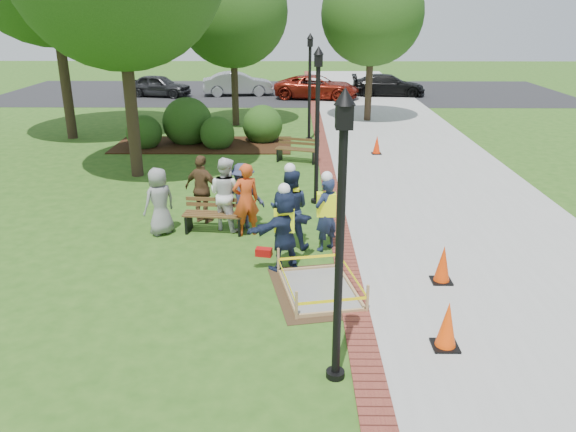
{
  "coord_description": "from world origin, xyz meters",
  "views": [
    {
      "loc": [
        0.62,
        -10.03,
        5.17
      ],
      "look_at": [
        0.5,
        1.2,
        1.0
      ],
      "focal_mm": 35.0,
      "sensor_mm": 36.0,
      "label": 1
    }
  ],
  "objects_px": {
    "wet_concrete_pad": "(320,280)",
    "hivis_worker_b": "(326,212)",
    "cone_front": "(447,326)",
    "hivis_worker_c": "(290,207)",
    "hivis_worker_a": "(284,227)",
    "bench_near": "(215,222)",
    "lamp_near": "(341,222)"
  },
  "relations": [
    {
      "from": "wet_concrete_pad",
      "to": "hivis_worker_b",
      "type": "distance_m",
      "value": 2.13
    },
    {
      "from": "cone_front",
      "to": "hivis_worker_c",
      "type": "height_order",
      "value": "hivis_worker_c"
    },
    {
      "from": "hivis_worker_a",
      "to": "hivis_worker_b",
      "type": "bearing_deg",
      "value": 46.56
    },
    {
      "from": "bench_near",
      "to": "cone_front",
      "type": "relative_size",
      "value": 1.86
    },
    {
      "from": "hivis_worker_b",
      "to": "hivis_worker_a",
      "type": "bearing_deg",
      "value": -133.44
    },
    {
      "from": "lamp_near",
      "to": "hivis_worker_b",
      "type": "bearing_deg",
      "value": 88.87
    },
    {
      "from": "wet_concrete_pad",
      "to": "hivis_worker_c",
      "type": "distance_m",
      "value": 2.34
    },
    {
      "from": "bench_near",
      "to": "cone_front",
      "type": "height_order",
      "value": "cone_front"
    },
    {
      "from": "bench_near",
      "to": "hivis_worker_b",
      "type": "relative_size",
      "value": 0.84
    },
    {
      "from": "bench_near",
      "to": "lamp_near",
      "type": "bearing_deg",
      "value": -66.01
    },
    {
      "from": "bench_near",
      "to": "hivis_worker_c",
      "type": "bearing_deg",
      "value": -26.31
    },
    {
      "from": "bench_near",
      "to": "hivis_worker_a",
      "type": "bearing_deg",
      "value": -49.21
    },
    {
      "from": "hivis_worker_b",
      "to": "bench_near",
      "type": "bearing_deg",
      "value": 158.46
    },
    {
      "from": "bench_near",
      "to": "hivis_worker_c",
      "type": "distance_m",
      "value": 2.18
    },
    {
      "from": "wet_concrete_pad",
      "to": "hivis_worker_a",
      "type": "relative_size",
      "value": 1.38
    },
    {
      "from": "lamp_near",
      "to": "wet_concrete_pad",
      "type": "bearing_deg",
      "value": 92.58
    },
    {
      "from": "lamp_near",
      "to": "hivis_worker_a",
      "type": "xyz_separation_m",
      "value": [
        -0.82,
        3.74,
        -1.55
      ]
    },
    {
      "from": "hivis_worker_b",
      "to": "hivis_worker_c",
      "type": "distance_m",
      "value": 0.82
    },
    {
      "from": "cone_front",
      "to": "hivis_worker_c",
      "type": "relative_size",
      "value": 0.42
    },
    {
      "from": "wet_concrete_pad",
      "to": "hivis_worker_a",
      "type": "distance_m",
      "value": 1.43
    },
    {
      "from": "bench_near",
      "to": "hivis_worker_a",
      "type": "distance_m",
      "value": 2.74
    },
    {
      "from": "wet_concrete_pad",
      "to": "bench_near",
      "type": "distance_m",
      "value": 3.91
    },
    {
      "from": "bench_near",
      "to": "cone_front",
      "type": "bearing_deg",
      "value": -48.57
    },
    {
      "from": "bench_near",
      "to": "hivis_worker_a",
      "type": "height_order",
      "value": "hivis_worker_a"
    },
    {
      "from": "hivis_worker_b",
      "to": "hivis_worker_c",
      "type": "height_order",
      "value": "hivis_worker_c"
    },
    {
      "from": "bench_near",
      "to": "lamp_near",
      "type": "height_order",
      "value": "lamp_near"
    },
    {
      "from": "wet_concrete_pad",
      "to": "lamp_near",
      "type": "height_order",
      "value": "lamp_near"
    },
    {
      "from": "wet_concrete_pad",
      "to": "hivis_worker_b",
      "type": "relative_size",
      "value": 1.4
    },
    {
      "from": "lamp_near",
      "to": "hivis_worker_c",
      "type": "xyz_separation_m",
      "value": [
        -0.72,
        4.84,
        -1.5
      ]
    },
    {
      "from": "wet_concrete_pad",
      "to": "bench_near",
      "type": "relative_size",
      "value": 1.67
    },
    {
      "from": "lamp_near",
      "to": "hivis_worker_a",
      "type": "relative_size",
      "value": 2.27
    },
    {
      "from": "bench_near",
      "to": "lamp_near",
      "type": "distance_m",
      "value": 6.68
    }
  ]
}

